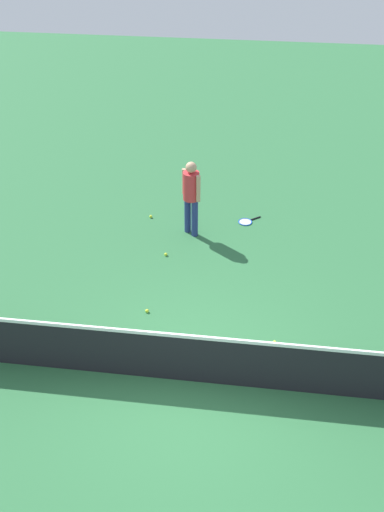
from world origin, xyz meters
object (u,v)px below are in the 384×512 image
tennis_ball_near_player (166,254)px  tennis_ball_midcourt (147,311)px  tennis_ball_by_net (207,358)px  player_near_side (191,192)px  tennis_ball_stray_left (151,216)px  tennis_ball_baseline (275,342)px  tennis_racket_near_player (246,222)px

tennis_ball_near_player → tennis_ball_midcourt: size_ratio=1.00×
tennis_ball_near_player → tennis_ball_by_net: same height
player_near_side → tennis_ball_midcourt: bearing=80.8°
tennis_ball_midcourt → tennis_ball_stray_left: size_ratio=1.00×
tennis_ball_midcourt → tennis_ball_baseline: 2.37m
tennis_ball_by_net → tennis_ball_stray_left: (1.75, -4.31, 0.00)m
tennis_ball_baseline → tennis_ball_stray_left: (2.86, -3.79, 0.00)m
player_near_side → tennis_ball_midcourt: size_ratio=25.76×
tennis_ball_near_player → tennis_ball_baseline: same height
tennis_ball_by_net → tennis_ball_baseline: same height
tennis_racket_near_player → tennis_ball_by_net: bearing=84.7°
tennis_racket_near_player → tennis_ball_near_player: size_ratio=8.52×
tennis_ball_midcourt → tennis_ball_by_net: bearing=138.8°
tennis_ball_near_player → tennis_racket_near_player: bearing=-135.6°
player_near_side → tennis_ball_baseline: 3.89m
tennis_ball_near_player → tennis_ball_midcourt: (0.04, 1.82, 0.00)m
tennis_ball_near_player → tennis_ball_stray_left: same height
tennis_racket_near_player → tennis_ball_near_player: 2.20m
player_near_side → tennis_ball_near_player: size_ratio=25.76×
player_near_side → tennis_ball_by_net: size_ratio=25.76×
tennis_ball_midcourt → tennis_ball_baseline: (-2.31, 0.53, 0.00)m
tennis_ball_baseline → tennis_ball_stray_left: size_ratio=1.00×
tennis_ball_baseline → tennis_ball_stray_left: same height
player_near_side → tennis_ball_baseline: size_ratio=25.76×
tennis_racket_near_player → tennis_ball_baseline: bearing=100.1°
tennis_racket_near_player → tennis_ball_midcourt: (1.61, 3.36, 0.02)m
player_near_side → tennis_ball_midcourt: player_near_side is taller
tennis_ball_near_player → tennis_ball_midcourt: bearing=88.8°
tennis_ball_midcourt → tennis_ball_baseline: same height
tennis_ball_midcourt → tennis_ball_baseline: size_ratio=1.00×
player_near_side → tennis_ball_stray_left: size_ratio=25.76×
tennis_racket_near_player → tennis_ball_baseline: (-0.69, 3.89, 0.02)m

